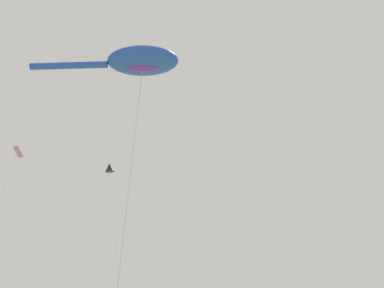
{
  "coord_description": "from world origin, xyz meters",
  "views": [
    {
      "loc": [
        -8.82,
        -5.02,
        1.34
      ],
      "look_at": [
        0.96,
        7.75,
        8.72
      ],
      "focal_mm": 44.02,
      "sensor_mm": 36.0,
      "label": 1
    }
  ],
  "objects": [
    {
      "name": "big_show_kite",
      "position": [
        1.96,
        13.86,
        16.2
      ],
      "size": [
        7.19,
        7.31,
        16.75
      ],
      "rotation": [
        0.0,
        0.0,
        -0.7
      ],
      "color": "blue",
      "rests_on": "ground"
    },
    {
      "name": "small_kite_stunt_black",
      "position": [
        9.54,
        31.35,
        17.29
      ],
      "size": [
        2.03,
        3.1,
        17.83
      ],
      "rotation": [
        0.0,
        0.0,
        1.94
      ],
      "color": "black",
      "rests_on": "ground"
    },
    {
      "name": "small_kite_triangle_green",
      "position": [
        0.21,
        28.17,
        14.64
      ],
      "size": [
        3.94,
        3.89,
        15.89
      ],
      "rotation": [
        0.0,
        0.0,
        0.3
      ],
      "color": "pink",
      "rests_on": "ground"
    }
  ]
}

